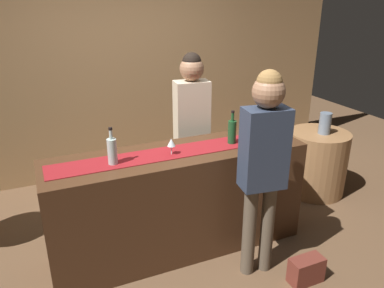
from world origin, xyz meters
name	(u,v)px	position (x,y,z in m)	size (l,w,h in m)	color
ground_plane	(179,246)	(0.00, 0.00, 0.00)	(10.00, 10.00, 0.00)	brown
back_wall	(120,60)	(0.00, 1.90, 1.45)	(6.00, 0.12, 2.90)	tan
bar_counter	(178,201)	(0.00, 0.00, 0.48)	(2.24, 0.60, 0.95)	#472B19
counter_runner_cloth	(177,152)	(0.00, 0.00, 0.95)	(2.13, 0.28, 0.01)	maroon
wine_bottle_clear	(112,151)	(-0.55, -0.03, 1.06)	(0.07, 0.07, 0.30)	#B2C6C1
wine_bottle_green	(232,131)	(0.51, -0.01, 1.06)	(0.07, 0.07, 0.30)	#194723
wine_bottle_amber	(261,125)	(0.85, 0.03, 1.06)	(0.07, 0.07, 0.30)	brown
wine_glass_near_customer	(280,127)	(0.99, -0.07, 1.06)	(0.07, 0.07, 0.14)	silver
wine_glass_mid_counter	(171,143)	(-0.07, -0.04, 1.06)	(0.07, 0.07, 0.14)	silver
bartender	(192,117)	(0.38, 0.58, 1.04)	(0.36, 0.24, 1.68)	#26262B
customer_sipping	(264,156)	(0.48, -0.56, 1.05)	(0.36, 0.24, 1.70)	brown
round_side_table	(317,162)	(1.87, 0.35, 0.37)	(0.68, 0.68, 0.74)	#996B42
vase_on_side_table	(325,123)	(1.88, 0.31, 0.86)	(0.13, 0.13, 0.24)	slate
handbag	(306,270)	(0.77, -0.85, 0.11)	(0.28, 0.14, 0.22)	brown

